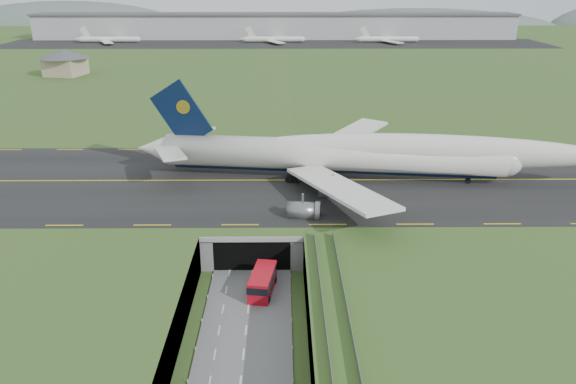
{
  "coord_description": "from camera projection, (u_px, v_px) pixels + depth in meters",
  "views": [
    {
      "loc": [
        4.97,
        -69.65,
        43.23
      ],
      "look_at": [
        5.71,
        20.0,
        8.68
      ],
      "focal_mm": 35.0,
      "sensor_mm": 36.0,
      "label": 1
    }
  ],
  "objects": [
    {
      "name": "trench_road",
      "position": [
        246.0,
        329.0,
        73.46
      ],
      "size": [
        12.0,
        75.0,
        0.2
      ],
      "primitive_type": "cube",
      "color": "slate",
      "rests_on": "ground"
    },
    {
      "name": "distant_hills",
      "position": [
        352.0,
        35.0,
        483.66
      ],
      "size": [
        700.0,
        91.0,
        60.0
      ],
      "color": "#566760",
      "rests_on": "ground"
    },
    {
      "name": "guideway",
      "position": [
        340.0,
        350.0,
        60.83
      ],
      "size": [
        3.0,
        53.0,
        7.05
      ],
      "color": "#A8A8A3",
      "rests_on": "ground"
    },
    {
      "name": "service_building",
      "position": [
        65.0,
        60.0,
        222.96
      ],
      "size": [
        22.9,
        22.9,
        10.39
      ],
      "rotation": [
        0.0,
        0.0,
        -0.23
      ],
      "color": "tan",
      "rests_on": "ground"
    },
    {
      "name": "jumbo_jet",
      "position": [
        365.0,
        154.0,
        107.66
      ],
      "size": [
        90.68,
        58.66,
        19.55
      ],
      "rotation": [
        0.0,
        0.0,
        -0.12
      ],
      "color": "silver",
      "rests_on": "ground"
    },
    {
      "name": "ground",
      "position": [
        249.0,
        298.0,
        80.5
      ],
      "size": [
        900.0,
        900.0,
        0.0
      ],
      "primitive_type": "plane",
      "color": "#375823",
      "rests_on": "ground"
    },
    {
      "name": "shuttle_tram",
      "position": [
        263.0,
        282.0,
        81.4
      ],
      "size": [
        4.2,
        8.37,
        3.25
      ],
      "rotation": [
        0.0,
        0.0,
        -0.15
      ],
      "color": "#B90C19",
      "rests_on": "ground"
    },
    {
      "name": "airfield_deck",
      "position": [
        249.0,
        280.0,
        79.42
      ],
      "size": [
        800.0,
        800.0,
        6.0
      ],
      "primitive_type": "cube",
      "color": "gray",
      "rests_on": "ground"
    },
    {
      "name": "cargo_terminal",
      "position": [
        275.0,
        26.0,
        354.86
      ],
      "size": [
        320.0,
        67.0,
        15.6
      ],
      "color": "#B2B2B2",
      "rests_on": "ground"
    },
    {
      "name": "taxiway",
      "position": [
        258.0,
        180.0,
        109.1
      ],
      "size": [
        800.0,
        44.0,
        0.18
      ],
      "primitive_type": "cube",
      "color": "black",
      "rests_on": "airfield_deck"
    },
    {
      "name": "tunnel_portal",
      "position": [
        254.0,
        229.0,
        94.89
      ],
      "size": [
        17.0,
        22.3,
        6.0
      ],
      "color": "gray",
      "rests_on": "ground"
    }
  ]
}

